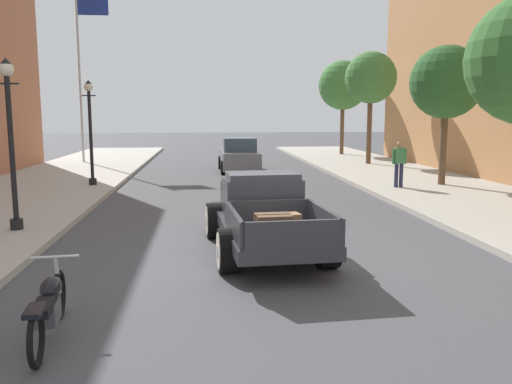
{
  "coord_description": "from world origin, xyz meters",
  "views": [
    {
      "loc": [
        -1.21,
        -10.21,
        2.78
      ],
      "look_at": [
        -0.06,
        1.7,
        1.0
      ],
      "focal_mm": 36.99,
      "sensor_mm": 36.0,
      "label": 1
    }
  ],
  "objects_px": {
    "motorcycle_parked": "(48,306)",
    "street_lamp_far": "(90,125)",
    "flagpole": "(83,58)",
    "hotrod_truck_gunmetal": "(263,213)",
    "pedestrian_sidewalk_right": "(399,161)",
    "street_tree_third": "(371,78)",
    "car_background_grey": "(239,156)",
    "street_lamp_near": "(10,132)",
    "street_tree_farthest": "(343,85)",
    "street_tree_second": "(446,83)"
  },
  "relations": [
    {
      "from": "hotrod_truck_gunmetal",
      "to": "pedestrian_sidewalk_right",
      "type": "height_order",
      "value": "pedestrian_sidewalk_right"
    },
    {
      "from": "motorcycle_parked",
      "to": "street_lamp_far",
      "type": "bearing_deg",
      "value": 99.4
    },
    {
      "from": "street_tree_farthest",
      "to": "street_lamp_near",
      "type": "bearing_deg",
      "value": -121.43
    },
    {
      "from": "hotrod_truck_gunmetal",
      "to": "pedestrian_sidewalk_right",
      "type": "xyz_separation_m",
      "value": [
        5.79,
        7.68,
        0.33
      ]
    },
    {
      "from": "pedestrian_sidewalk_right",
      "to": "street_lamp_far",
      "type": "relative_size",
      "value": 0.43
    },
    {
      "from": "hotrod_truck_gunmetal",
      "to": "motorcycle_parked",
      "type": "relative_size",
      "value": 2.37
    },
    {
      "from": "flagpole",
      "to": "street_tree_farthest",
      "type": "height_order",
      "value": "flagpole"
    },
    {
      "from": "pedestrian_sidewalk_right",
      "to": "motorcycle_parked",
      "type": "bearing_deg",
      "value": -126.75
    },
    {
      "from": "car_background_grey",
      "to": "flagpole",
      "type": "distance_m",
      "value": 10.53
    },
    {
      "from": "street_tree_third",
      "to": "street_tree_farthest",
      "type": "relative_size",
      "value": 0.97
    },
    {
      "from": "flagpole",
      "to": "motorcycle_parked",
      "type": "bearing_deg",
      "value": -79.08
    },
    {
      "from": "street_lamp_near",
      "to": "flagpole",
      "type": "xyz_separation_m",
      "value": [
        -2.15,
        17.59,
        3.39
      ]
    },
    {
      "from": "motorcycle_parked",
      "to": "flagpole",
      "type": "distance_m",
      "value": 24.53
    },
    {
      "from": "motorcycle_parked",
      "to": "street_lamp_far",
      "type": "relative_size",
      "value": 0.55
    },
    {
      "from": "pedestrian_sidewalk_right",
      "to": "street_lamp_near",
      "type": "relative_size",
      "value": 0.43
    },
    {
      "from": "motorcycle_parked",
      "to": "pedestrian_sidewalk_right",
      "type": "distance_m",
      "value": 14.89
    },
    {
      "from": "street_lamp_near",
      "to": "street_tree_farthest",
      "type": "height_order",
      "value": "street_tree_farthest"
    },
    {
      "from": "hotrod_truck_gunmetal",
      "to": "street_tree_farthest",
      "type": "height_order",
      "value": "street_tree_farthest"
    },
    {
      "from": "street_tree_second",
      "to": "street_tree_third",
      "type": "relative_size",
      "value": 0.87
    },
    {
      "from": "pedestrian_sidewalk_right",
      "to": "street_tree_farthest",
      "type": "bearing_deg",
      "value": 82.7
    },
    {
      "from": "motorcycle_parked",
      "to": "car_background_grey",
      "type": "relative_size",
      "value": 0.49
    },
    {
      "from": "street_lamp_far",
      "to": "flagpole",
      "type": "bearing_deg",
      "value": 103.0
    },
    {
      "from": "car_background_grey",
      "to": "flagpole",
      "type": "relative_size",
      "value": 0.47
    },
    {
      "from": "street_lamp_near",
      "to": "street_tree_third",
      "type": "xyz_separation_m",
      "value": [
        13.02,
        15.06,
        2.24
      ]
    },
    {
      "from": "car_background_grey",
      "to": "street_tree_farthest",
      "type": "bearing_deg",
      "value": 49.71
    },
    {
      "from": "hotrod_truck_gunmetal",
      "to": "motorcycle_parked",
      "type": "xyz_separation_m",
      "value": [
        -3.11,
        -4.24,
        -0.31
      ]
    },
    {
      "from": "pedestrian_sidewalk_right",
      "to": "street_tree_third",
      "type": "distance_m",
      "value": 9.88
    },
    {
      "from": "motorcycle_parked",
      "to": "flagpole",
      "type": "bearing_deg",
      "value": 100.92
    },
    {
      "from": "street_lamp_near",
      "to": "street_tree_second",
      "type": "xyz_separation_m",
      "value": [
        13.18,
        6.59,
        1.52
      ]
    },
    {
      "from": "flagpole",
      "to": "street_lamp_far",
      "type": "bearing_deg",
      "value": -77.0
    },
    {
      "from": "hotrod_truck_gunmetal",
      "to": "pedestrian_sidewalk_right",
      "type": "relative_size",
      "value": 3.04
    },
    {
      "from": "motorcycle_parked",
      "to": "street_tree_second",
      "type": "height_order",
      "value": "street_tree_second"
    },
    {
      "from": "hotrod_truck_gunmetal",
      "to": "street_lamp_far",
      "type": "bearing_deg",
      "value": 119.74
    },
    {
      "from": "hotrod_truck_gunmetal",
      "to": "street_lamp_far",
      "type": "xyz_separation_m",
      "value": [
        -5.37,
        9.4,
        1.63
      ]
    },
    {
      "from": "motorcycle_parked",
      "to": "street_lamp_near",
      "type": "bearing_deg",
      "value": 111.99
    },
    {
      "from": "street_tree_farthest",
      "to": "flagpole",
      "type": "bearing_deg",
      "value": -164.85
    },
    {
      "from": "street_tree_second",
      "to": "street_tree_farthest",
      "type": "xyz_separation_m",
      "value": [
        0.13,
        15.19,
        0.69
      ]
    },
    {
      "from": "street_lamp_near",
      "to": "street_tree_third",
      "type": "height_order",
      "value": "street_tree_third"
    },
    {
      "from": "street_lamp_far",
      "to": "car_background_grey",
      "type": "bearing_deg",
      "value": 42.7
    },
    {
      "from": "motorcycle_parked",
      "to": "pedestrian_sidewalk_right",
      "type": "xyz_separation_m",
      "value": [
        8.9,
        11.92,
        0.64
      ]
    },
    {
      "from": "street_lamp_far",
      "to": "street_tree_farthest",
      "type": "height_order",
      "value": "street_tree_farthest"
    },
    {
      "from": "street_lamp_near",
      "to": "street_tree_farthest",
      "type": "relative_size",
      "value": 0.64
    },
    {
      "from": "hotrod_truck_gunmetal",
      "to": "car_background_grey",
      "type": "height_order",
      "value": "car_background_grey"
    },
    {
      "from": "hotrod_truck_gunmetal",
      "to": "street_tree_third",
      "type": "xyz_separation_m",
      "value": [
        7.51,
        16.73,
        3.87
      ]
    },
    {
      "from": "hotrod_truck_gunmetal",
      "to": "street_tree_farthest",
      "type": "xyz_separation_m",
      "value": [
        7.81,
        23.46,
        3.85
      ]
    },
    {
      "from": "car_background_grey",
      "to": "flagpole",
      "type": "height_order",
      "value": "flagpole"
    },
    {
      "from": "street_tree_second",
      "to": "street_tree_farthest",
      "type": "height_order",
      "value": "street_tree_farthest"
    },
    {
      "from": "street_tree_third",
      "to": "pedestrian_sidewalk_right",
      "type": "bearing_deg",
      "value": -100.77
    },
    {
      "from": "car_background_grey",
      "to": "street_tree_third",
      "type": "relative_size",
      "value": 0.74
    },
    {
      "from": "hotrod_truck_gunmetal",
      "to": "street_tree_second",
      "type": "relative_size",
      "value": 0.98
    }
  ]
}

